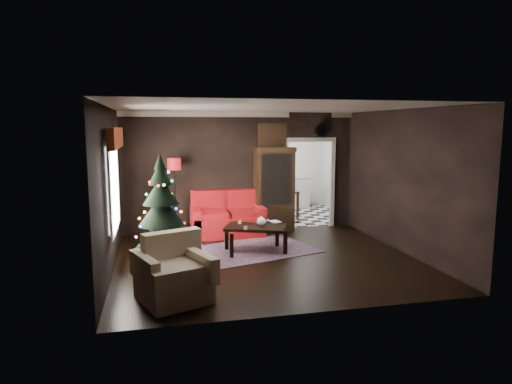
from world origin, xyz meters
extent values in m
plane|color=black|center=(0.00, 0.00, 0.00)|extent=(5.50, 5.50, 0.00)
plane|color=white|center=(0.00, 0.00, 2.80)|extent=(5.50, 5.50, 0.00)
plane|color=black|center=(0.00, 2.50, 1.40)|extent=(5.50, 0.00, 5.50)
plane|color=black|center=(0.00, -2.50, 1.40)|extent=(5.50, 0.00, 5.50)
plane|color=black|center=(-2.75, 0.00, 1.40)|extent=(0.00, 5.50, 5.50)
plane|color=black|center=(2.75, 0.00, 1.40)|extent=(0.00, 5.50, 5.50)
cube|color=white|center=(-2.71, 0.20, 1.45)|extent=(0.05, 1.60, 1.40)
cube|color=maroon|center=(-2.63, 0.20, 2.27)|extent=(0.12, 2.10, 0.35)
plane|color=silver|center=(1.70, 4.00, 0.00)|extent=(3.00, 3.00, 0.00)
cube|color=white|center=(1.70, 5.45, 1.70)|extent=(0.70, 0.06, 0.70)
cube|color=#3A2D33|center=(-0.07, 0.70, 0.01)|extent=(2.66, 2.24, 0.01)
cylinder|color=silver|center=(-0.35, 0.83, 0.56)|extent=(0.09, 0.09, 0.06)
cylinder|color=silver|center=(-0.34, 0.30, 0.56)|extent=(0.08, 0.08, 0.06)
imported|color=#7B6656|center=(0.29, 0.79, 0.66)|extent=(0.19, 0.06, 0.25)
cylinder|color=silver|center=(1.95, 2.45, 2.38)|extent=(0.32, 0.32, 0.06)
cube|color=#BF8840|center=(0.75, 2.46, 2.25)|extent=(0.62, 0.05, 0.52)
cube|color=silver|center=(1.70, 5.20, 0.45)|extent=(1.80, 0.60, 0.90)
camera|label=1|loc=(-2.02, -7.92, 2.46)|focal=31.72mm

